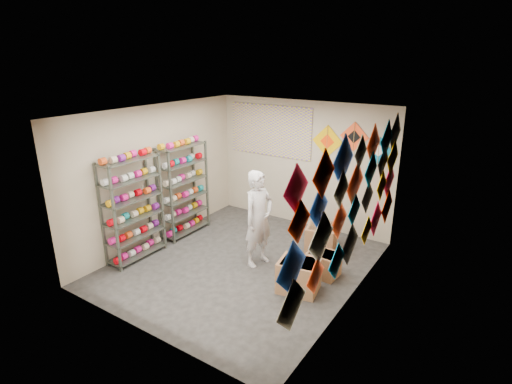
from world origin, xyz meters
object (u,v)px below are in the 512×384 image
Objects in this scene: shelf_rack_front at (133,209)px; carton_b at (323,264)px; shelf_rack_back at (183,190)px; shopkeeper at (259,219)px; carton_a at (299,276)px; carton_c at (321,238)px.

shelf_rack_front is 3.49m from carton_b.
shelf_rack_front reaches higher than carton_b.
shelf_rack_back is 2.02m from shopkeeper.
carton_c is at bearing 90.56° from carton_a.
shelf_rack_back is at bearing 157.52° from carton_a.
shelf_rack_front is 3.16m from carton_a.
carton_c reaches higher than carton_b.
carton_c is at bearing 16.53° from shelf_rack_back.
carton_c is (0.73, 1.07, -0.61)m from shopkeeper.
carton_b is 0.92m from carton_c.
shelf_rack_front is 1.10× the size of shopkeeper.
carton_a is 1.49m from carton_c.
carton_a is (3.02, -0.65, -0.69)m from shelf_rack_back.
shelf_rack_back is at bearing -177.22° from carton_b.
shelf_rack_front is 1.30m from shelf_rack_back.
shopkeeper is 2.80× the size of carton_a.
shelf_rack_front is 3.09× the size of carton_a.
carton_a is 1.22× the size of carton_b.
carton_a is at bearing -93.06° from carton_c.
shelf_rack_back is 3.28× the size of carton_c.
shelf_rack_back reaches higher than shopkeeper.
carton_b is (3.15, -0.00, -0.74)m from shelf_rack_back.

